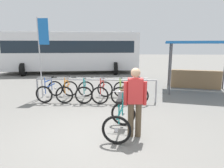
{
  "coord_description": "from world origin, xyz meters",
  "views": [
    {
      "loc": [
        0.58,
        -4.24,
        2.15
      ],
      "look_at": [
        0.27,
        1.34,
        1.0
      ],
      "focal_mm": 30.8,
      "sensor_mm": 36.0,
      "label": 1
    }
  ],
  "objects_px": {
    "racked_bike_red": "(103,91)",
    "person_with_featured_bike": "(135,100)",
    "racked_bike_lime": "(121,91)",
    "market_stall": "(199,61)",
    "racked_bike_white": "(139,92)",
    "bus_distant": "(71,50)",
    "racked_bike_orange": "(67,91)",
    "racked_bike_teal": "(85,91)",
    "racked_bike_blue": "(50,90)",
    "featured_bicycle": "(121,113)",
    "banner_flag": "(42,43)"
  },
  "relations": [
    {
      "from": "racked_bike_red",
      "to": "person_with_featured_bike",
      "type": "relative_size",
      "value": 0.72
    },
    {
      "from": "racked_bike_lime",
      "to": "market_stall",
      "type": "relative_size",
      "value": 0.33
    },
    {
      "from": "racked_bike_white",
      "to": "market_stall",
      "type": "relative_size",
      "value": 0.32
    },
    {
      "from": "racked_bike_white",
      "to": "bus_distant",
      "type": "distance_m",
      "value": 8.82
    },
    {
      "from": "racked_bike_orange",
      "to": "racked_bike_red",
      "type": "distance_m",
      "value": 1.4
    },
    {
      "from": "racked_bike_teal",
      "to": "person_with_featured_bike",
      "type": "distance_m",
      "value": 3.5
    },
    {
      "from": "bus_distant",
      "to": "racked_bike_orange",
      "type": "bearing_deg",
      "value": -76.65
    },
    {
      "from": "racked_bike_red",
      "to": "racked_bike_white",
      "type": "relative_size",
      "value": 1.06
    },
    {
      "from": "racked_bike_teal",
      "to": "racked_bike_white",
      "type": "height_order",
      "value": "same"
    },
    {
      "from": "bus_distant",
      "to": "racked_bike_blue",
      "type": "bearing_deg",
      "value": -81.87
    },
    {
      "from": "featured_bicycle",
      "to": "market_stall",
      "type": "bearing_deg",
      "value": 53.09
    },
    {
      "from": "racked_bike_teal",
      "to": "bus_distant",
      "type": "bearing_deg",
      "value": 108.35
    },
    {
      "from": "racked_bike_white",
      "to": "racked_bike_blue",
      "type": "bearing_deg",
      "value": 179.85
    },
    {
      "from": "featured_bicycle",
      "to": "racked_bike_blue",
      "type": "bearing_deg",
      "value": 135.97
    },
    {
      "from": "racked_bike_red",
      "to": "racked_bike_white",
      "type": "bearing_deg",
      "value": -0.15
    },
    {
      "from": "bus_distant",
      "to": "racked_bike_teal",
      "type": "bearing_deg",
      "value": -71.65
    },
    {
      "from": "racked_bike_red",
      "to": "banner_flag",
      "type": "xyz_separation_m",
      "value": [
        -2.42,
        0.32,
        1.86
      ]
    },
    {
      "from": "featured_bicycle",
      "to": "person_with_featured_bike",
      "type": "bearing_deg",
      "value": -34.97
    },
    {
      "from": "racked_bike_orange",
      "to": "person_with_featured_bike",
      "type": "xyz_separation_m",
      "value": [
        2.47,
        -2.98,
        0.54
      ]
    },
    {
      "from": "racked_bike_white",
      "to": "person_with_featured_bike",
      "type": "height_order",
      "value": "person_with_featured_bike"
    },
    {
      "from": "racked_bike_blue",
      "to": "bus_distant",
      "type": "xyz_separation_m",
      "value": [
        -1.06,
        7.41,
        1.37
      ]
    },
    {
      "from": "racked_bike_red",
      "to": "banner_flag",
      "type": "height_order",
      "value": "banner_flag"
    },
    {
      "from": "racked_bike_white",
      "to": "racked_bike_teal",
      "type": "bearing_deg",
      "value": 179.85
    },
    {
      "from": "racked_bike_blue",
      "to": "racked_bike_orange",
      "type": "distance_m",
      "value": 0.7
    },
    {
      "from": "racked_bike_orange",
      "to": "racked_bike_white",
      "type": "height_order",
      "value": "same"
    },
    {
      "from": "person_with_featured_bike",
      "to": "market_stall",
      "type": "distance_m",
      "value": 6.01
    },
    {
      "from": "featured_bicycle",
      "to": "bus_distant",
      "type": "height_order",
      "value": "bus_distant"
    },
    {
      "from": "person_with_featured_bike",
      "to": "banner_flag",
      "type": "xyz_separation_m",
      "value": [
        -3.49,
        3.29,
        1.32
      ]
    },
    {
      "from": "racked_bike_blue",
      "to": "racked_bike_white",
      "type": "height_order",
      "value": "same"
    },
    {
      "from": "racked_bike_blue",
      "to": "bus_distant",
      "type": "relative_size",
      "value": 0.11
    },
    {
      "from": "banner_flag",
      "to": "racked_bike_teal",
      "type": "bearing_deg",
      "value": -10.58
    },
    {
      "from": "racked_bike_red",
      "to": "person_with_featured_bike",
      "type": "height_order",
      "value": "person_with_featured_bike"
    },
    {
      "from": "person_with_featured_bike",
      "to": "market_stall",
      "type": "height_order",
      "value": "market_stall"
    },
    {
      "from": "featured_bicycle",
      "to": "person_with_featured_bike",
      "type": "xyz_separation_m",
      "value": [
        0.32,
        -0.22,
        0.42
      ]
    },
    {
      "from": "racked_bike_teal",
      "to": "racked_bike_lime",
      "type": "height_order",
      "value": "same"
    },
    {
      "from": "racked_bike_orange",
      "to": "market_stall",
      "type": "bearing_deg",
      "value": 19.55
    },
    {
      "from": "racked_bike_teal",
      "to": "racked_bike_white",
      "type": "bearing_deg",
      "value": -0.15
    },
    {
      "from": "racked_bike_blue",
      "to": "person_with_featured_bike",
      "type": "bearing_deg",
      "value": -43.22
    },
    {
      "from": "racked_bike_orange",
      "to": "banner_flag",
      "type": "distance_m",
      "value": 2.15
    },
    {
      "from": "racked_bike_teal",
      "to": "racked_bike_lime",
      "type": "distance_m",
      "value": 1.4
    },
    {
      "from": "racked_bike_teal",
      "to": "racked_bike_white",
      "type": "relative_size",
      "value": 1.05
    },
    {
      "from": "featured_bicycle",
      "to": "racked_bike_teal",
      "type": "bearing_deg",
      "value": 117.76
    },
    {
      "from": "racked_bike_blue",
      "to": "featured_bicycle",
      "type": "bearing_deg",
      "value": -44.03
    },
    {
      "from": "racked_bike_teal",
      "to": "racked_bike_white",
      "type": "xyz_separation_m",
      "value": [
        2.1,
        -0.01,
        0.0
      ]
    },
    {
      "from": "market_stall",
      "to": "banner_flag",
      "type": "distance_m",
      "value": 7.03
    },
    {
      "from": "racked_bike_lime",
      "to": "racked_bike_white",
      "type": "height_order",
      "value": "same"
    },
    {
      "from": "racked_bike_red",
      "to": "banner_flag",
      "type": "distance_m",
      "value": 3.07
    },
    {
      "from": "racked_bike_blue",
      "to": "banner_flag",
      "type": "relative_size",
      "value": 0.36
    },
    {
      "from": "bus_distant",
      "to": "racked_bike_white",
      "type": "bearing_deg",
      "value": -58.43
    },
    {
      "from": "racked_bike_red",
      "to": "racked_bike_lime",
      "type": "relative_size",
      "value": 1.02
    }
  ]
}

